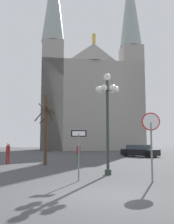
% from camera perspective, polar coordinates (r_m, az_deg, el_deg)
% --- Properties ---
extents(ground_plane, '(120.00, 120.00, 0.00)m').
position_cam_1_polar(ground_plane, '(9.09, 2.61, -18.27)').
color(ground_plane, '#424244').
extents(cathedral, '(20.24, 12.25, 38.37)m').
position_cam_1_polar(cathedral, '(50.20, 0.88, 4.73)').
color(cathedral, gray).
rests_on(cathedral, ground).
extents(stop_sign, '(0.83, 0.16, 3.14)m').
position_cam_1_polar(stop_sign, '(11.97, 14.23, -4.50)').
color(stop_sign, slate).
rests_on(stop_sign, ground).
extents(one_way_arrow_sign, '(0.73, 0.10, 2.34)m').
position_cam_1_polar(one_way_arrow_sign, '(11.94, -1.87, -7.94)').
color(one_way_arrow_sign, slate).
rests_on(one_way_arrow_sign, ground).
extents(street_lamp, '(1.35, 1.21, 5.65)m').
position_cam_1_polar(street_lamp, '(14.26, 4.61, 2.07)').
color(street_lamp, '#2D3833').
rests_on(street_lamp, ground).
extents(bare_tree, '(1.51, 1.50, 5.36)m').
position_cam_1_polar(bare_tree, '(19.77, -9.30, -3.47)').
color(bare_tree, '#473323').
rests_on(bare_tree, ground).
extents(parked_car_near_black, '(4.16, 4.32, 1.36)m').
position_cam_1_polar(parked_car_near_black, '(29.89, 11.75, -8.60)').
color(parked_car_near_black, black).
rests_on(parked_car_near_black, ground).
extents(pedestrian_walking, '(0.32, 0.32, 1.61)m').
position_cam_1_polar(pedestrian_walking, '(20.93, -1.94, -8.85)').
color(pedestrian_walking, '#33663F').
rests_on(pedestrian_walking, ground).
extents(pedestrian_standing, '(0.32, 0.32, 1.66)m').
position_cam_1_polar(pedestrian_standing, '(21.14, -17.37, -8.45)').
color(pedestrian_standing, maroon).
rests_on(pedestrian_standing, ground).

